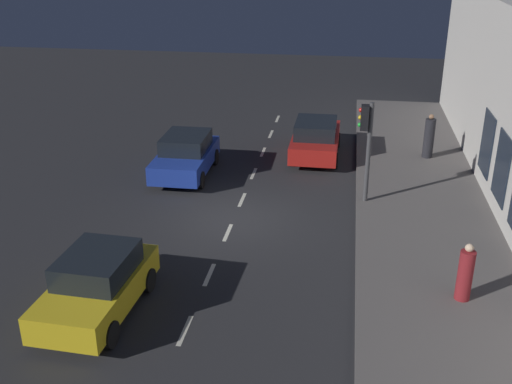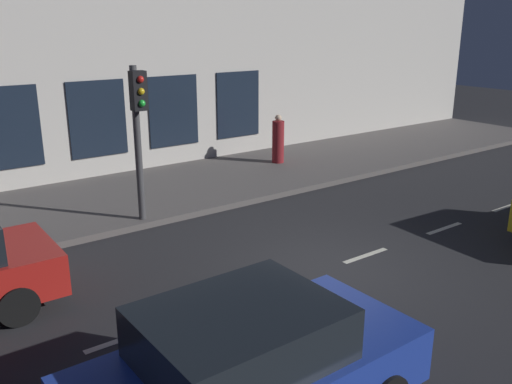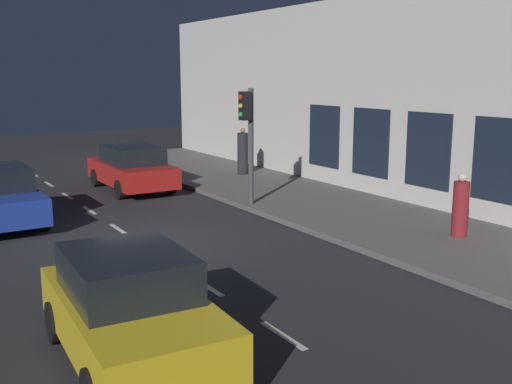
% 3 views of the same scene
% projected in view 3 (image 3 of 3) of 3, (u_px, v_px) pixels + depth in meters
% --- Properties ---
extents(ground_plane, '(60.00, 60.00, 0.00)m').
position_uv_depth(ground_plane, '(140.00, 243.00, 14.62)').
color(ground_plane, '#28282B').
extents(sidewalk, '(4.50, 32.00, 0.15)m').
position_uv_depth(sidewalk, '(340.00, 210.00, 17.82)').
color(sidewalk, '#5B5654').
rests_on(sidewalk, ground).
extents(building_facade, '(0.65, 32.00, 6.57)m').
position_uv_depth(building_facade, '(407.00, 99.00, 18.51)').
color(building_facade, beige).
rests_on(building_facade, ground).
extents(lane_centre_line, '(0.12, 27.20, 0.01)m').
position_uv_depth(lane_centre_line, '(156.00, 253.00, 13.78)').
color(lane_centre_line, beige).
rests_on(lane_centre_line, ground).
extents(traffic_light, '(0.50, 0.32, 3.49)m').
position_uv_depth(traffic_light, '(248.00, 127.00, 17.87)').
color(traffic_light, '#424244').
rests_on(traffic_light, sidewalk).
extents(parked_car_0, '(2.05, 3.94, 1.58)m').
position_uv_depth(parked_car_0, '(131.00, 308.00, 8.48)').
color(parked_car_0, gold).
rests_on(parked_car_0, ground).
extents(parked_car_1, '(2.01, 4.34, 1.58)m').
position_uv_depth(parked_car_1, '(132.00, 168.00, 21.16)').
color(parked_car_1, red).
rests_on(parked_car_1, ground).
extents(pedestrian_0, '(0.50, 0.50, 1.83)m').
position_uv_depth(pedestrian_0, '(243.00, 153.00, 23.67)').
color(pedestrian_0, '#232328').
rests_on(pedestrian_0, sidewalk).
extents(pedestrian_1, '(0.49, 0.49, 1.56)m').
position_uv_depth(pedestrian_1, '(460.00, 208.00, 14.54)').
color(pedestrian_1, maroon).
rests_on(pedestrian_1, sidewalk).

